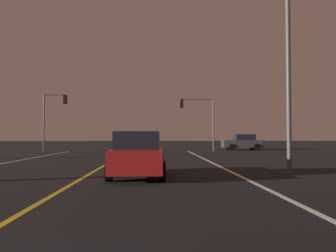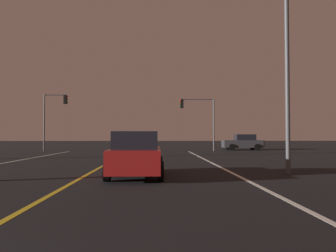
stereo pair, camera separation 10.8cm
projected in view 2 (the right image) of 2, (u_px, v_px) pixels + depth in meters
The scene contains 7 objects.
lane_edge_right at pixel (229, 171), 14.37m from camera, with size 0.16×37.49×0.01m, color silver.
lane_center_divider at pixel (92, 172), 14.18m from camera, with size 0.16×37.49×0.01m, color gold.
car_lead_same_lane at pixel (136, 155), 12.59m from camera, with size 2.02×4.30×1.70m.
car_crossing_side at pixel (243, 142), 36.31m from camera, with size 4.30×2.02×1.70m.
traffic_light_near_right at pixel (197, 112), 33.74m from camera, with size 3.55×0.36×5.29m.
traffic_light_near_left at pixel (55, 110), 33.29m from camera, with size 2.40×0.36×5.68m.
street_lamp_right_near at pixel (272, 46), 13.71m from camera, with size 2.69×0.44×8.24m.
Camera 2 is at (2.78, -1.59, 1.54)m, focal length 35.71 mm.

